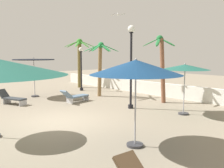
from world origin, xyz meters
The scene contains 13 objects.
ground_plane centered at (0.00, 0.00, 0.00)m, with size 56.00×56.00×0.00m, color gray.
boundary_wall centered at (0.00, 8.70, 0.46)m, with size 25.20×0.30×0.92m, color silver.
patio_umbrella_0 centered at (2.88, 5.13, 2.27)m, with size 2.33×2.33×2.50m.
patio_umbrella_1 centered at (4.15, 0.30, 2.50)m, with size 2.87×2.87×2.79m.
patio_umbrella_3 centered at (-6.74, 1.95, 2.42)m, with size 2.75×2.75×2.71m.
palm_tree_1 centered at (0.24, 6.84, 2.55)m, with size 1.97×1.94×4.05m.
palm_tree_2 centered at (-3.83, 5.40, 2.44)m, with size 2.46×2.37×3.74m.
palm_tree_3 centered at (-8.65, 7.01, 2.71)m, with size 2.74×2.73×4.24m.
lamp_post_1 centered at (0.22, 4.21, 2.76)m, with size 0.38×0.38×4.42m.
lamp_post_2 centered at (-7.00, 6.02, 2.09)m, with size 0.35×0.35×3.47m.
lounge_chair_1 centered at (-3.22, 2.89, 0.39)m, with size 0.83×1.94×0.84m.
lounge_chair_2 centered at (-5.18, -0.19, 0.38)m, with size 1.96×1.19×0.84m.
seagull_0 centered at (-2.67, 5.97, 5.48)m, with size 0.82×0.75×0.16m.
Camera 1 is at (9.30, -5.30, 2.91)m, focal length 39.56 mm.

